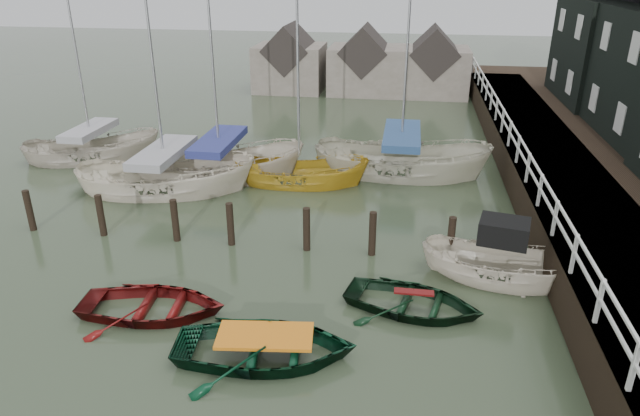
% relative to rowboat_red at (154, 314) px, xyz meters
% --- Properties ---
extents(ground, '(120.00, 120.00, 0.00)m').
position_rel_rowboat_red_xyz_m(ground, '(2.03, 1.00, 0.00)').
color(ground, '#2E3A25').
rests_on(ground, ground).
extents(pier, '(3.04, 32.00, 2.70)m').
position_rel_rowboat_red_xyz_m(pier, '(11.51, 11.00, 0.71)').
color(pier, black).
rests_on(pier, ground).
extents(mooring_pilings, '(13.72, 0.22, 1.80)m').
position_rel_rowboat_red_xyz_m(mooring_pilings, '(0.92, 4.00, 0.50)').
color(mooring_pilings, black).
rests_on(mooring_pilings, ground).
extents(far_sheds, '(14.00, 4.08, 4.39)m').
position_rel_rowboat_red_xyz_m(far_sheds, '(2.86, 27.00, 1.86)').
color(far_sheds, '#665B51').
rests_on(far_sheds, ground).
extents(rowboat_red, '(3.88, 2.93, 0.76)m').
position_rel_rowboat_red_xyz_m(rowboat_red, '(0.00, 0.00, 0.00)').
color(rowboat_red, '#570D0C').
rests_on(rowboat_red, ground).
extents(rowboat_green, '(4.39, 3.37, 0.85)m').
position_rel_rowboat_red_xyz_m(rowboat_green, '(3.23, -1.26, 0.00)').
color(rowboat_green, black).
rests_on(rowboat_green, ground).
extents(rowboat_dkgreen, '(3.97, 3.22, 0.73)m').
position_rel_rowboat_red_xyz_m(rowboat_dkgreen, '(6.48, 1.18, 0.00)').
color(rowboat_dkgreen, black).
rests_on(rowboat_dkgreen, ground).
extents(motorboat, '(4.63, 2.54, 2.61)m').
position_rel_rowboat_red_xyz_m(motorboat, '(8.83, 2.99, 0.09)').
color(motorboat, beige).
rests_on(motorboat, ground).
extents(sailboat_a, '(7.19, 3.85, 10.89)m').
position_rel_rowboat_red_xyz_m(sailboat_a, '(-2.95, 7.96, 0.06)').
color(sailboat_a, silver).
rests_on(sailboat_a, ground).
extents(sailboat_b, '(7.28, 4.43, 10.82)m').
position_rel_rowboat_red_xyz_m(sailboat_b, '(-1.34, 9.65, 0.06)').
color(sailboat_b, beige).
rests_on(sailboat_b, ground).
extents(sailboat_c, '(5.55, 2.22, 10.70)m').
position_rel_rowboat_red_xyz_m(sailboat_c, '(1.94, 9.62, 0.02)').
color(sailboat_c, '#B99222').
rests_on(sailboat_c, ground).
extents(sailboat_d, '(7.45, 3.23, 11.47)m').
position_rel_rowboat_red_xyz_m(sailboat_d, '(5.89, 11.28, 0.06)').
color(sailboat_d, beige).
rests_on(sailboat_d, ground).
extents(sailboat_e, '(6.24, 4.26, 9.64)m').
position_rel_rowboat_red_xyz_m(sailboat_e, '(-7.70, 11.05, 0.06)').
color(sailboat_e, '#B9AE9E').
rests_on(sailboat_e, ground).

